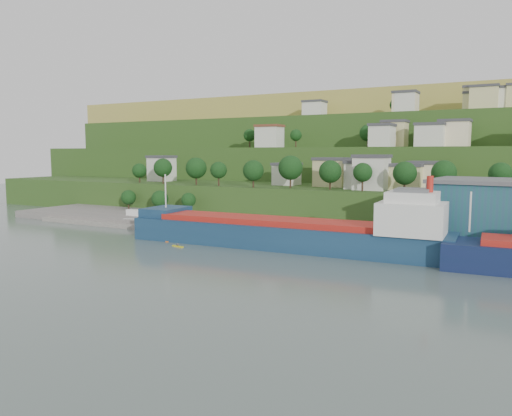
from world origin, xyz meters
The scene contains 9 objects.
ground centered at (0.00, 0.00, 0.00)m, with size 500.00×500.00×0.00m, color #4A5A57.
quay centered at (20.00, 28.00, 0.00)m, with size 220.00×26.00×4.00m, color slate.
pebble_beach centered at (-55.00, 22.00, 0.00)m, with size 40.00×18.00×2.40m, color slate.
hillside centered at (0.05, 168.71, 0.08)m, with size 360.00×210.73×96.00m.
cargo_ship_near centered at (7.60, 9.64, 2.88)m, with size 70.51×14.12×18.01m.
caravan centered at (-48.65, 24.12, 2.46)m, with size 5.38×2.24×2.51m, color white.
dinghy centered at (-44.91, 17.96, 1.60)m, with size 4.02×1.51×0.80m, color silver.
kayak_orange centered at (-21.39, 3.27, 0.23)m, with size 3.08×0.66×0.77m.
kayak_yellow centered at (-14.63, -0.39, 0.23)m, with size 3.23×1.22×0.80m.
Camera 1 is at (50.78, -85.35, 20.27)m, focal length 35.00 mm.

